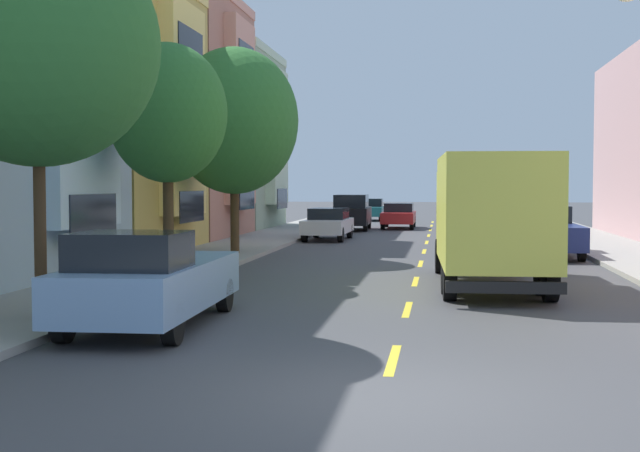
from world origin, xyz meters
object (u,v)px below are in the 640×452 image
delivery_box_truck (489,212)px  parked_sedan_forest (516,219)px  street_tree_third (234,121)px  parked_hatchback_teal (371,210)px  parked_sedan_white (328,223)px  street_tree_second (168,114)px  parked_pickup_sky (149,280)px  parked_hatchback_charcoal (531,225)px  parked_suv_black (351,212)px  parked_pickup_navy (547,232)px  street_tree_nearest (37,45)px  moving_red_sedan (399,215)px  parked_wagon_champagne (495,207)px  parked_wagon_silver (505,212)px

delivery_box_truck → parked_sedan_forest: (2.53, 23.11, -1.08)m
street_tree_third → parked_hatchback_teal: street_tree_third is taller
parked_sedan_white → parked_sedan_forest: same height
street_tree_second → parked_pickup_sky: street_tree_second is taller
parked_hatchback_charcoal → parked_pickup_sky: size_ratio=0.75×
parked_hatchback_charcoal → parked_pickup_sky: bearing=-110.9°
parked_hatchback_teal → parked_suv_black: (-0.04, -12.36, 0.23)m
parked_pickup_navy → street_tree_third: bearing=-170.1°
parked_hatchback_teal → parked_pickup_sky: bearing=-90.2°
parked_suv_black → parked_hatchback_charcoal: (8.68, -9.29, -0.23)m
parked_pickup_navy → parked_hatchback_charcoal: (0.14, 6.69, -0.07)m
street_tree_nearest → parked_hatchback_teal: 44.90m
delivery_box_truck → moving_red_sedan: size_ratio=1.77×
parked_sedan_white → parked_wagon_champagne: bearing=71.1°
parked_hatchback_charcoal → parked_wagon_champagne: 26.71m
street_tree_second → parked_suv_black: (2.13, 25.07, -3.35)m
parked_hatchback_teal → moving_red_sedan: parked_hatchback_teal is taller
street_tree_second → delivery_box_truck: street_tree_second is taller
parked_suv_black → moving_red_sedan: parked_suv_black is taller
street_tree_third → parked_hatchback_teal: bearing=85.9°
street_tree_second → parked_hatchback_charcoal: bearing=55.6°
parked_pickup_navy → parked_hatchback_teal: size_ratio=1.32×
street_tree_second → parked_wagon_silver: street_tree_second is taller
street_tree_second → parked_sedan_forest: (10.74, 22.76, -3.59)m
parked_hatchback_charcoal → street_tree_third: bearing=-141.6°
street_tree_third → delivery_box_truck: size_ratio=0.88×
street_tree_second → street_tree_nearest: bearing=-90.0°
street_tree_nearest → moving_red_sedan: 34.95m
moving_red_sedan → street_tree_nearest: bearing=-97.6°
parked_wagon_champagne → parked_wagon_silver: bearing=-90.3°
street_tree_third → parked_hatchback_teal: (2.16, 30.21, -3.91)m
street_tree_second → parked_sedan_white: street_tree_second is taller
street_tree_third → parked_wagon_champagne: street_tree_third is taller
parked_wagon_silver → parked_hatchback_charcoal: bearing=-89.8°
parked_hatchback_teal → parked_sedan_forest: bearing=-59.7°
parked_hatchback_teal → parked_wagon_champagne: (8.66, 5.05, 0.05)m
street_tree_third → delivery_box_truck: street_tree_third is taller
parked_pickup_sky → parked_wagon_silver: bearing=77.2°
parked_wagon_champagne → moving_red_sedan: (-6.22, -15.31, -0.05)m
parked_hatchback_teal → parked_sedan_forest: parked_hatchback_teal is taller
parked_suv_black → parked_pickup_sky: parked_suv_black is taller
street_tree_third → parked_hatchback_charcoal: bearing=38.4°
parked_wagon_champagne → moving_red_sedan: parked_wagon_champagne is taller
parked_wagon_champagne → parked_pickup_sky: bearing=-100.1°
parked_suv_black → parked_wagon_champagne: parked_suv_black is taller
parked_sedan_forest → delivery_box_truck: bearing=-96.2°
parked_sedan_white → parked_wagon_champagne: (8.85, 25.84, 0.05)m
parked_hatchback_teal → parked_sedan_forest: 16.99m
street_tree_third → parked_sedan_white: 10.39m
street_tree_second → parked_sedan_white: size_ratio=1.33×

